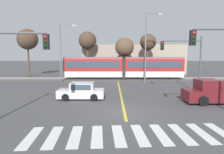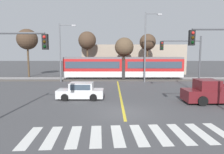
% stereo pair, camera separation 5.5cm
% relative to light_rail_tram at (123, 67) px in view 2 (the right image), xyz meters
% --- Properties ---
extents(ground_plane, '(200.00, 200.00, 0.00)m').
position_rel_light_rail_tram_xyz_m(ground_plane, '(-0.93, -17.99, -2.05)').
color(ground_plane, '#474749').
extents(track_bed, '(120.00, 4.00, 0.18)m').
position_rel_light_rail_tram_xyz_m(track_bed, '(-0.93, 0.01, -1.96)').
color(track_bed, '#4C4742').
rests_on(track_bed, ground).
extents(rail_near, '(120.00, 0.08, 0.10)m').
position_rel_light_rail_tram_xyz_m(rail_near, '(-0.93, -0.71, -1.82)').
color(rail_near, '#939399').
rests_on(rail_near, track_bed).
extents(rail_far, '(120.00, 0.08, 0.10)m').
position_rel_light_rail_tram_xyz_m(rail_far, '(-0.93, 0.73, -1.82)').
color(rail_far, '#939399').
rests_on(rail_far, track_bed).
extents(light_rail_tram, '(18.50, 2.64, 3.43)m').
position_rel_light_rail_tram_xyz_m(light_rail_tram, '(0.00, 0.00, 0.00)').
color(light_rail_tram, silver).
rests_on(light_rail_tram, track_bed).
extents(crosswalk_stripe_0, '(0.74, 2.83, 0.01)m').
position_rel_light_rail_tram_xyz_m(crosswalk_stripe_0, '(-5.87, -22.11, -2.04)').
color(crosswalk_stripe_0, silver).
rests_on(crosswalk_stripe_0, ground).
extents(crosswalk_stripe_1, '(0.74, 2.83, 0.01)m').
position_rel_light_rail_tram_xyz_m(crosswalk_stripe_1, '(-4.77, -22.04, -2.04)').
color(crosswalk_stripe_1, silver).
rests_on(crosswalk_stripe_1, ground).
extents(crosswalk_stripe_2, '(0.74, 2.83, 0.01)m').
position_rel_light_rail_tram_xyz_m(crosswalk_stripe_2, '(-3.67, -21.97, -2.04)').
color(crosswalk_stripe_2, silver).
rests_on(crosswalk_stripe_2, ground).
extents(crosswalk_stripe_3, '(0.74, 2.83, 0.01)m').
position_rel_light_rail_tram_xyz_m(crosswalk_stripe_3, '(-2.58, -21.90, -2.04)').
color(crosswalk_stripe_3, silver).
rests_on(crosswalk_stripe_3, ground).
extents(crosswalk_stripe_4, '(0.74, 2.83, 0.01)m').
position_rel_light_rail_tram_xyz_m(crosswalk_stripe_4, '(-1.48, -21.83, -2.04)').
color(crosswalk_stripe_4, silver).
rests_on(crosswalk_stripe_4, ground).
extents(crosswalk_stripe_5, '(0.74, 2.83, 0.01)m').
position_rel_light_rail_tram_xyz_m(crosswalk_stripe_5, '(-0.38, -21.76, -2.04)').
color(crosswalk_stripe_5, silver).
rests_on(crosswalk_stripe_5, ground).
extents(crosswalk_stripe_6, '(0.74, 2.83, 0.01)m').
position_rel_light_rail_tram_xyz_m(crosswalk_stripe_6, '(0.72, -21.69, -2.04)').
color(crosswalk_stripe_6, silver).
rests_on(crosswalk_stripe_6, ground).
extents(crosswalk_stripe_7, '(0.74, 2.83, 0.01)m').
position_rel_light_rail_tram_xyz_m(crosswalk_stripe_7, '(1.82, -21.62, -2.04)').
color(crosswalk_stripe_7, silver).
rests_on(crosswalk_stripe_7, ground).
extents(crosswalk_stripe_8, '(0.74, 2.83, 0.01)m').
position_rel_light_rail_tram_xyz_m(crosswalk_stripe_8, '(2.91, -21.55, -2.04)').
color(crosswalk_stripe_8, silver).
rests_on(crosswalk_stripe_8, ground).
extents(crosswalk_stripe_9, '(0.74, 2.83, 0.01)m').
position_rel_light_rail_tram_xyz_m(crosswalk_stripe_9, '(4.01, -21.48, -2.04)').
color(crosswalk_stripe_9, silver).
rests_on(crosswalk_stripe_9, ground).
extents(lane_centre_line, '(0.20, 17.80, 0.01)m').
position_rel_light_rail_tram_xyz_m(lane_centre_line, '(-0.93, -10.90, -2.05)').
color(lane_centre_line, gold).
rests_on(lane_centre_line, ground).
extents(sedan_crossing, '(4.21, 1.94, 1.52)m').
position_rel_light_rail_tram_xyz_m(sedan_crossing, '(-4.64, -13.58, -1.35)').
color(sedan_crossing, silver).
rests_on(sedan_crossing, ground).
extents(pickup_truck, '(5.43, 2.31, 1.98)m').
position_rel_light_rail_tram_xyz_m(pickup_truck, '(6.90, -15.07, -1.21)').
color(pickup_truck, maroon).
rests_on(pickup_truck, ground).
extents(traffic_light_near_left, '(3.75, 0.38, 5.91)m').
position_rel_light_rail_tram_xyz_m(traffic_light_near_left, '(-7.88, -19.88, 1.80)').
color(traffic_light_near_left, '#515459').
rests_on(traffic_light_near_left, ground).
extents(traffic_light_mid_right, '(4.25, 0.38, 5.95)m').
position_rel_light_rail_tram_xyz_m(traffic_light_mid_right, '(5.90, -10.93, 1.90)').
color(traffic_light_mid_right, '#515459').
rests_on(traffic_light_mid_right, ground).
extents(street_lamp_west, '(2.44, 0.28, 8.44)m').
position_rel_light_rail_tram_xyz_m(street_lamp_west, '(-9.04, -2.51, 2.78)').
color(street_lamp_west, slate).
rests_on(street_lamp_west, ground).
extents(street_lamp_centre, '(2.36, 0.28, 9.94)m').
position_rel_light_rail_tram_xyz_m(street_lamp_centre, '(3.19, -2.74, 3.54)').
color(street_lamp_centre, slate).
rests_on(street_lamp_centre, ground).
extents(bare_tree_far_west, '(3.61, 3.61, 8.46)m').
position_rel_light_rail_tram_xyz_m(bare_tree_far_west, '(-16.68, 3.94, 4.56)').
color(bare_tree_far_west, brown).
rests_on(bare_tree_far_west, ground).
extents(bare_tree_west, '(3.29, 3.29, 8.22)m').
position_rel_light_rail_tram_xyz_m(bare_tree_west, '(-6.34, 5.71, 4.46)').
color(bare_tree_west, brown).
rests_on(bare_tree_west, ground).
extents(bare_tree_east, '(3.30, 3.30, 6.95)m').
position_rel_light_rail_tram_xyz_m(bare_tree_east, '(0.38, 3.62, 3.21)').
color(bare_tree_east, brown).
rests_on(bare_tree_east, ground).
extents(bare_tree_far_east, '(2.86, 2.86, 7.61)m').
position_rel_light_rail_tram_xyz_m(bare_tree_far_east, '(4.53, 3.97, 4.05)').
color(bare_tree_far_east, brown).
rests_on(bare_tree_far_east, ground).
extents(building_backdrop_far, '(20.74, 6.00, 5.92)m').
position_rel_light_rail_tram_xyz_m(building_backdrop_far, '(2.64, 10.80, 0.91)').
color(building_backdrop_far, tan).
rests_on(building_backdrop_far, ground).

